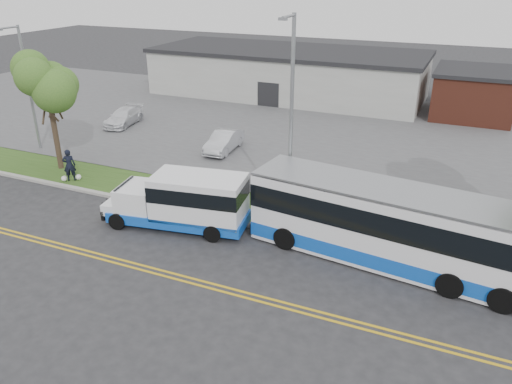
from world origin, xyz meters
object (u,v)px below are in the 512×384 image
at_px(tree_west, 47,86).
at_px(parked_car_a, 224,141).
at_px(transit_bus, 390,226).
at_px(pedestrian, 69,165).
at_px(streetlight_far, 27,84).
at_px(shuttle_bus, 186,200).
at_px(streetlight_near, 291,114).
at_px(parked_car_b, 124,117).

bearing_deg(tree_west, parked_car_a, 41.25).
height_order(transit_bus, pedestrian, transit_bus).
relative_size(streetlight_far, shuttle_bus, 1.12).
xyz_separation_m(transit_bus, parked_car_a, (-12.44, 9.40, -0.89)).
xyz_separation_m(shuttle_bus, parked_car_a, (-3.18, 10.14, -0.65)).
bearing_deg(transit_bus, streetlight_near, 164.64).
xyz_separation_m(streetlight_near, pedestrian, (-12.99, -0.83, -4.19)).
height_order(tree_west, parked_car_a, tree_west).
height_order(tree_west, streetlight_far, streetlight_far).
height_order(pedestrian, parked_car_a, pedestrian).
bearing_deg(pedestrian, streetlight_near, 148.53).
bearing_deg(streetlight_near, streetlight_far, 171.95).
bearing_deg(streetlight_near, parked_car_b, 150.86).
bearing_deg(tree_west, transit_bus, -7.33).
bearing_deg(transit_bus, pedestrian, -177.20).
distance_m(streetlight_near, pedestrian, 13.68).
height_order(streetlight_far, transit_bus, streetlight_far).
relative_size(streetlight_far, pedestrian, 4.24).
bearing_deg(streetlight_far, tree_west, -28.98).
relative_size(shuttle_bus, parked_car_b, 1.69).
bearing_deg(parked_car_a, transit_bus, -40.80).
relative_size(transit_bus, pedestrian, 6.39).
height_order(tree_west, transit_bus, tree_west).
height_order(pedestrian, parked_car_b, pedestrian).
bearing_deg(streetlight_far, shuttle_bus, -20.40).
bearing_deg(tree_west, streetlight_near, -1.80).
xyz_separation_m(streetlight_near, shuttle_bus, (-4.07, -2.86, -3.82)).
distance_m(tree_west, transit_bus, 20.66).
distance_m(transit_bus, parked_car_a, 15.62).
distance_m(tree_west, pedestrian, 4.73).
relative_size(streetlight_far, parked_car_b, 1.88).
bearing_deg(transit_bus, parked_car_b, 159.28).
bearing_deg(streetlight_near, pedestrian, -176.36).
distance_m(streetlight_far, parked_car_b, 8.05).
bearing_deg(shuttle_bus, streetlight_far, 150.42).
distance_m(transit_bus, pedestrian, 18.25).
distance_m(transit_bus, parked_car_b, 25.26).
bearing_deg(tree_west, pedestrian, -32.91).
bearing_deg(parked_car_b, shuttle_bus, -52.33).
height_order(transit_bus, parked_car_b, transit_bus).
height_order(streetlight_near, pedestrian, streetlight_near).
bearing_deg(streetlight_near, parked_car_a, 134.89).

